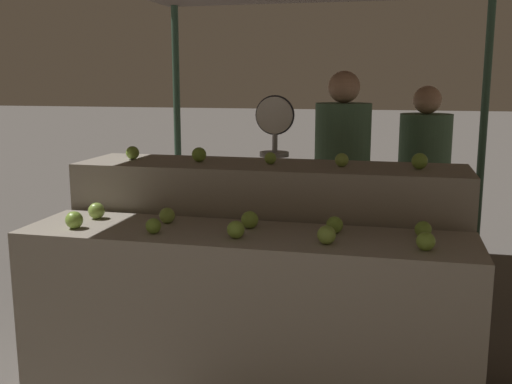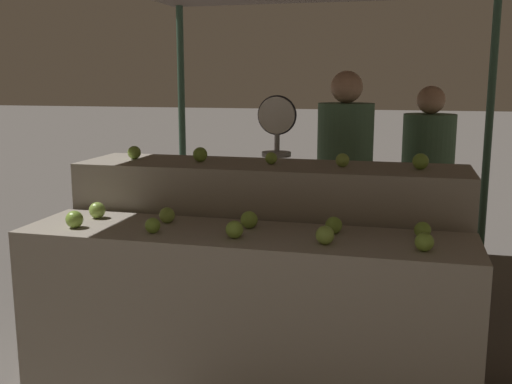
# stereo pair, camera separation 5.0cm
# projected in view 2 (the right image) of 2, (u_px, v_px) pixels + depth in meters

# --- Properties ---
(display_counter_front) EXTENTS (2.27, 0.55, 0.89)m
(display_counter_front) POSITION_uv_depth(u_px,v_px,m) (243.00, 317.00, 3.04)
(display_counter_front) COLOR gray
(display_counter_front) RESTS_ON ground_plane
(display_counter_back) EXTENTS (2.27, 0.55, 1.15)m
(display_counter_back) POSITION_uv_depth(u_px,v_px,m) (269.00, 259.00, 3.59)
(display_counter_back) COLOR gray
(display_counter_back) RESTS_ON ground_plane
(apple_front_0) EXTENTS (0.09, 0.09, 0.09)m
(apple_front_0) POSITION_uv_depth(u_px,v_px,m) (74.00, 219.00, 3.05)
(apple_front_0) COLOR #84AD3D
(apple_front_0) RESTS_ON display_counter_front
(apple_front_1) EXTENTS (0.08, 0.08, 0.08)m
(apple_front_1) POSITION_uv_depth(u_px,v_px,m) (153.00, 225.00, 2.95)
(apple_front_1) COLOR #7AA338
(apple_front_1) RESTS_ON display_counter_front
(apple_front_2) EXTENTS (0.09, 0.09, 0.09)m
(apple_front_2) POSITION_uv_depth(u_px,v_px,m) (234.00, 229.00, 2.85)
(apple_front_2) COLOR #84AD3D
(apple_front_2) RESTS_ON display_counter_front
(apple_front_3) EXTENTS (0.09, 0.09, 0.09)m
(apple_front_3) POSITION_uv_depth(u_px,v_px,m) (325.00, 235.00, 2.75)
(apple_front_3) COLOR #8EB247
(apple_front_3) RESTS_ON display_counter_front
(apple_front_4) EXTENTS (0.08, 0.08, 0.08)m
(apple_front_4) POSITION_uv_depth(u_px,v_px,m) (424.00, 242.00, 2.64)
(apple_front_4) COLOR #84AD3D
(apple_front_4) RESTS_ON display_counter_front
(apple_front_5) EXTENTS (0.09, 0.09, 0.09)m
(apple_front_5) POSITION_uv_depth(u_px,v_px,m) (97.00, 210.00, 3.26)
(apple_front_5) COLOR #8EB247
(apple_front_5) RESTS_ON display_counter_front
(apple_front_6) EXTENTS (0.08, 0.08, 0.08)m
(apple_front_6) POSITION_uv_depth(u_px,v_px,m) (167.00, 215.00, 3.16)
(apple_front_6) COLOR #8EB247
(apple_front_6) RESTS_ON display_counter_front
(apple_front_7) EXTENTS (0.09, 0.09, 0.09)m
(apple_front_7) POSITION_uv_depth(u_px,v_px,m) (249.00, 220.00, 3.04)
(apple_front_7) COLOR #84AD3D
(apple_front_7) RESTS_ON display_counter_front
(apple_front_8) EXTENTS (0.08, 0.08, 0.08)m
(apple_front_8) POSITION_uv_depth(u_px,v_px,m) (334.00, 225.00, 2.94)
(apple_front_8) COLOR #7AA338
(apple_front_8) RESTS_ON display_counter_front
(apple_front_9) EXTENTS (0.08, 0.08, 0.08)m
(apple_front_9) POSITION_uv_depth(u_px,v_px,m) (423.00, 230.00, 2.85)
(apple_front_9) COLOR #7AA338
(apple_front_9) RESTS_ON display_counter_front
(apple_back_0) EXTENTS (0.08, 0.08, 0.08)m
(apple_back_0) POSITION_uv_depth(u_px,v_px,m) (134.00, 153.00, 3.70)
(apple_back_0) COLOR #84AD3D
(apple_back_0) RESTS_ON display_counter_back
(apple_back_1) EXTENTS (0.09, 0.09, 0.09)m
(apple_back_1) POSITION_uv_depth(u_px,v_px,m) (200.00, 154.00, 3.58)
(apple_back_1) COLOR #7AA338
(apple_back_1) RESTS_ON display_counter_back
(apple_back_2) EXTENTS (0.07, 0.07, 0.07)m
(apple_back_2) POSITION_uv_depth(u_px,v_px,m) (271.00, 158.00, 3.48)
(apple_back_2) COLOR #84AD3D
(apple_back_2) RESTS_ON display_counter_back
(apple_back_3) EXTENTS (0.08, 0.08, 0.08)m
(apple_back_3) POSITION_uv_depth(u_px,v_px,m) (342.00, 160.00, 3.37)
(apple_back_3) COLOR #8EB247
(apple_back_3) RESTS_ON display_counter_back
(apple_back_4) EXTENTS (0.09, 0.09, 0.09)m
(apple_back_4) POSITION_uv_depth(u_px,v_px,m) (421.00, 161.00, 3.27)
(apple_back_4) COLOR #7AA338
(apple_back_4) RESTS_ON display_counter_back
(produce_scale) EXTENTS (0.27, 0.20, 1.53)m
(produce_scale) POSITION_uv_depth(u_px,v_px,m) (277.00, 157.00, 4.10)
(produce_scale) COLOR #99999E
(produce_scale) RESTS_ON ground_plane
(person_vendor_at_scale) EXTENTS (0.44, 0.44, 1.69)m
(person_vendor_at_scale) POSITION_uv_depth(u_px,v_px,m) (344.00, 174.00, 4.26)
(person_vendor_at_scale) COLOR #2D2D38
(person_vendor_at_scale) RESTS_ON ground_plane
(person_customer_left) EXTENTS (0.48, 0.48, 1.59)m
(person_customer_left) POSITION_uv_depth(u_px,v_px,m) (427.00, 177.00, 4.55)
(person_customer_left) COLOR #2D2D38
(person_customer_left) RESTS_ON ground_plane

